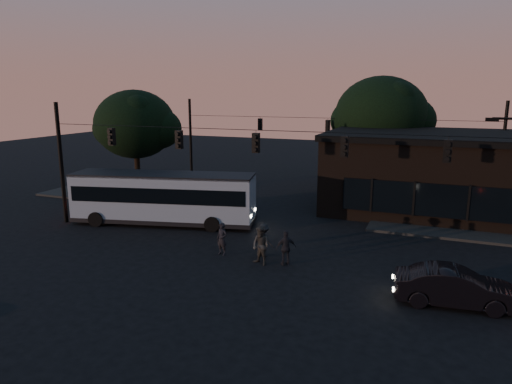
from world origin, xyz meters
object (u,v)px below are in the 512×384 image
at_px(building, 442,172).
at_px(bus, 164,196).
at_px(pedestrian_b, 261,246).
at_px(pedestrian_c, 286,248).
at_px(pedestrian_d, 264,240).
at_px(pedestrian_a, 222,239).
at_px(car, 455,287).

bearing_deg(building, bus, -148.10).
bearing_deg(pedestrian_b, pedestrian_c, 40.50).
distance_m(building, pedestrian_c, 15.50).
bearing_deg(pedestrian_d, pedestrian_c, 164.91).
bearing_deg(pedestrian_a, pedestrian_b, 0.37).
xyz_separation_m(car, pedestrian_c, (-7.36, 1.60, 0.11)).
distance_m(building, pedestrian_b, 16.35).
height_order(bus, pedestrian_d, bus).
xyz_separation_m(pedestrian_c, pedestrian_d, (-1.40, 0.69, -0.01)).
bearing_deg(pedestrian_b, car, 13.26).
relative_size(bus, pedestrian_d, 6.90).
bearing_deg(building, pedestrian_c, -115.90).
height_order(pedestrian_a, pedestrian_d, pedestrian_d).
distance_m(car, pedestrian_a, 10.95).
bearing_deg(pedestrian_a, pedestrian_d, 28.44).
bearing_deg(pedestrian_c, bus, -56.85).
height_order(bus, car, bus).
xyz_separation_m(pedestrian_b, pedestrian_c, (1.13, 0.39, -0.09)).
distance_m(car, pedestrian_c, 7.54).
bearing_deg(building, pedestrian_d, -121.70).
distance_m(bus, car, 17.55).
relative_size(pedestrian_a, pedestrian_d, 0.98).
bearing_deg(bus, pedestrian_b, -41.02).
relative_size(pedestrian_a, pedestrian_c, 0.97).
bearing_deg(bus, pedestrian_c, -36.04).
bearing_deg(building, pedestrian_b, -118.88).
height_order(bus, pedestrian_c, bus).
xyz_separation_m(car, pedestrian_d, (-8.76, 2.29, 0.10)).
distance_m(building, car, 15.58).
bearing_deg(pedestrian_a, car, 4.34).
relative_size(bus, pedestrian_b, 6.22).
height_order(bus, pedestrian_b, bus).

